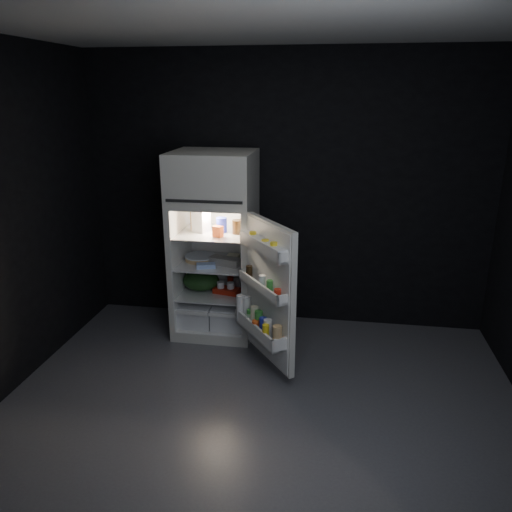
% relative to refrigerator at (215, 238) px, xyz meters
% --- Properties ---
extents(floor, '(4.00, 3.40, 0.00)m').
position_rel_refrigerator_xyz_m(floor, '(0.63, -1.32, -0.96)').
color(floor, '#525257').
rests_on(floor, ground).
extents(ceiling, '(4.00, 3.40, 0.00)m').
position_rel_refrigerator_xyz_m(ceiling, '(0.63, -1.32, 1.74)').
color(ceiling, silver).
rests_on(ceiling, ground).
extents(wall_back, '(4.00, 0.00, 2.70)m').
position_rel_refrigerator_xyz_m(wall_back, '(0.63, 0.38, 0.39)').
color(wall_back, black).
rests_on(wall_back, ground).
extents(wall_front, '(4.00, 0.00, 2.70)m').
position_rel_refrigerator_xyz_m(wall_front, '(0.63, -3.02, 0.39)').
color(wall_front, black).
rests_on(wall_front, ground).
extents(refrigerator, '(0.76, 0.71, 1.78)m').
position_rel_refrigerator_xyz_m(refrigerator, '(0.00, 0.00, 0.00)').
color(refrigerator, silver).
rests_on(refrigerator, ground).
extents(fridge_door, '(0.58, 0.69, 1.22)m').
position_rel_refrigerator_xyz_m(fridge_door, '(0.59, -0.68, -0.28)').
color(fridge_door, silver).
rests_on(fridge_door, ground).
extents(milk_jug, '(0.17, 0.17, 0.24)m').
position_rel_refrigerator_xyz_m(milk_jug, '(-0.12, -0.04, 0.19)').
color(milk_jug, white).
rests_on(milk_jug, refrigerator).
extents(mayo_jar, '(0.13, 0.13, 0.14)m').
position_rel_refrigerator_xyz_m(mayo_jar, '(0.07, -0.03, 0.14)').
color(mayo_jar, '#202CAE').
rests_on(mayo_jar, refrigerator).
extents(jam_jar, '(0.12, 0.12, 0.13)m').
position_rel_refrigerator_xyz_m(jam_jar, '(0.23, -0.06, 0.14)').
color(jam_jar, black).
rests_on(jam_jar, refrigerator).
extents(amber_bottle, '(0.09, 0.09, 0.22)m').
position_rel_refrigerator_xyz_m(amber_bottle, '(-0.21, 0.03, 0.18)').
color(amber_bottle, '#AF741C').
rests_on(amber_bottle, refrigerator).
extents(small_carton, '(0.10, 0.09, 0.10)m').
position_rel_refrigerator_xyz_m(small_carton, '(0.08, -0.19, 0.12)').
color(small_carton, '#E8521B').
rests_on(small_carton, refrigerator).
extents(egg_carton, '(0.33, 0.21, 0.07)m').
position_rel_refrigerator_xyz_m(egg_carton, '(0.12, -0.11, -0.19)').
color(egg_carton, gray).
rests_on(egg_carton, refrigerator).
extents(pie, '(0.33, 0.33, 0.04)m').
position_rel_refrigerator_xyz_m(pie, '(-0.15, -0.01, -0.21)').
color(pie, tan).
rests_on(pie, refrigerator).
extents(flat_package, '(0.19, 0.13, 0.04)m').
position_rel_refrigerator_xyz_m(flat_package, '(-0.04, -0.22, -0.21)').
color(flat_package, '#96B2E8').
rests_on(flat_package, refrigerator).
extents(wrapped_pkg, '(0.12, 0.10, 0.05)m').
position_rel_refrigerator_xyz_m(wrapped_pkg, '(0.16, 0.07, -0.20)').
color(wrapped_pkg, '#EAE8BF').
rests_on(wrapped_pkg, refrigerator).
extents(produce_bag, '(0.37, 0.32, 0.20)m').
position_rel_refrigerator_xyz_m(produce_bag, '(-0.15, -0.04, -0.43)').
color(produce_bag, '#193815').
rests_on(produce_bag, refrigerator).
extents(yogurt_tray, '(0.27, 0.18, 0.05)m').
position_rel_refrigerator_xyz_m(yogurt_tray, '(0.12, -0.08, -0.50)').
color(yogurt_tray, '#B2210F').
rests_on(yogurt_tray, refrigerator).
extents(small_can_red, '(0.07, 0.07, 0.09)m').
position_rel_refrigerator_xyz_m(small_can_red, '(0.12, 0.13, -0.48)').
color(small_can_red, '#B2210F').
rests_on(small_can_red, refrigerator).
extents(small_can_silver, '(0.09, 0.09, 0.09)m').
position_rel_refrigerator_xyz_m(small_can_silver, '(0.20, 0.07, -0.48)').
color(small_can_silver, white).
rests_on(small_can_silver, refrigerator).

